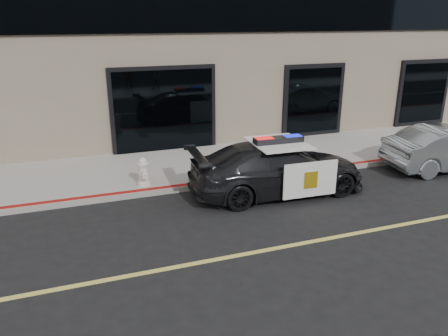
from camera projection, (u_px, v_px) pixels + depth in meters
name	position (u px, v px, depth m)	size (l,w,h in m)	color
ground	(291.00, 246.00, 8.73)	(120.00, 120.00, 0.00)	black
sidewalk_n	(210.00, 163.00, 13.37)	(60.00, 3.50, 0.15)	gray
police_car	(277.00, 168.00, 11.17)	(2.27, 4.69, 1.49)	black
fire_hydrant	(143.00, 172.00, 11.35)	(0.34, 0.47, 0.75)	silver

